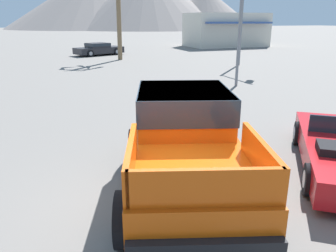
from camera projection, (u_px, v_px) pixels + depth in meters
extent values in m
plane|color=slate|center=(170.00, 197.00, 6.13)|extent=(320.00, 320.00, 0.00)
cube|color=#CC4C0C|center=(187.00, 157.00, 6.00)|extent=(3.24, 4.91, 0.59)
cube|color=#CC4C0C|center=(183.00, 108.00, 6.65)|extent=(2.31, 2.45, 0.78)
cube|color=#1E2833|center=(184.00, 101.00, 6.60)|extent=(2.35, 2.50, 0.50)
cube|color=#CC4C0C|center=(131.00, 159.00, 4.59)|extent=(0.64, 1.75, 0.48)
cube|color=#CC4C0C|center=(261.00, 157.00, 4.66)|extent=(0.64, 1.75, 0.48)
cube|color=#CC4C0C|center=(205.00, 188.00, 3.80)|extent=(1.78, 0.65, 0.48)
cube|color=black|center=(178.00, 127.00, 8.25)|extent=(1.84, 0.74, 0.24)
cube|color=black|center=(206.00, 249.00, 3.84)|extent=(1.84, 0.74, 0.24)
cylinder|color=black|center=(137.00, 147.00, 7.40)|extent=(0.58, 0.91, 0.84)
cylinder|color=#232326|center=(137.00, 147.00, 7.40)|extent=(0.49, 0.55, 0.46)
cylinder|color=black|center=(224.00, 146.00, 7.48)|extent=(0.58, 0.91, 0.84)
cylinder|color=#232326|center=(224.00, 146.00, 7.48)|extent=(0.49, 0.55, 0.46)
cylinder|color=black|center=(127.00, 219.00, 4.73)|extent=(0.58, 0.91, 0.84)
cylinder|color=#232326|center=(127.00, 219.00, 4.73)|extent=(0.49, 0.55, 0.46)
cylinder|color=black|center=(263.00, 216.00, 4.80)|extent=(0.58, 0.91, 0.84)
cylinder|color=#232326|center=(263.00, 216.00, 4.80)|extent=(0.49, 0.55, 0.46)
cylinder|color=black|center=(299.00, 133.00, 8.67)|extent=(0.55, 0.63, 0.62)
cylinder|color=#9E9EA3|center=(299.00, 133.00, 8.67)|extent=(0.39, 0.41, 0.34)
cylinder|color=black|center=(310.00, 180.00, 6.14)|extent=(0.55, 0.63, 0.62)
cylinder|color=#9E9EA3|center=(310.00, 180.00, 6.14)|extent=(0.39, 0.41, 0.34)
cube|color=#232328|center=(99.00, 50.00, 30.85)|extent=(4.84, 3.28, 0.56)
cube|color=#232328|center=(98.00, 45.00, 30.63)|extent=(2.33, 2.17, 0.39)
cube|color=#1E2833|center=(98.00, 45.00, 30.62)|extent=(2.38, 2.22, 0.23)
cylinder|color=black|center=(107.00, 50.00, 32.39)|extent=(0.65, 0.42, 0.61)
cylinder|color=#9E9EA3|center=(107.00, 50.00, 32.39)|extent=(0.40, 0.34, 0.34)
cylinder|color=black|center=(117.00, 52.00, 31.13)|extent=(0.65, 0.42, 0.61)
cylinder|color=#9E9EA3|center=(117.00, 52.00, 31.13)|extent=(0.40, 0.34, 0.34)
cylinder|color=black|center=(81.00, 52.00, 30.66)|extent=(0.65, 0.42, 0.61)
cylinder|color=#9E9EA3|center=(81.00, 52.00, 30.66)|extent=(0.40, 0.34, 0.34)
cylinder|color=black|center=(90.00, 53.00, 29.40)|extent=(0.65, 0.42, 0.61)
cylinder|color=#9E9EA3|center=(90.00, 53.00, 29.40)|extent=(0.40, 0.34, 0.34)
cylinder|color=slate|center=(241.00, 25.00, 23.25)|extent=(0.16, 0.16, 5.70)
cylinder|color=brown|center=(119.00, 19.00, 26.28)|extent=(0.36, 0.69, 6.43)
cube|color=beige|center=(226.00, 30.00, 40.80)|extent=(9.53, 5.51, 3.98)
cube|color=#335193|center=(240.00, 23.00, 37.77)|extent=(8.58, 0.70, 0.20)
cone|color=gray|center=(148.00, 0.00, 117.86)|extent=(58.83, 58.83, 20.37)
cone|color=gray|center=(205.00, 9.00, 119.38)|extent=(38.29, 38.29, 14.22)
cone|color=gray|center=(96.00, 0.00, 127.89)|extent=(69.38, 69.38, 21.54)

